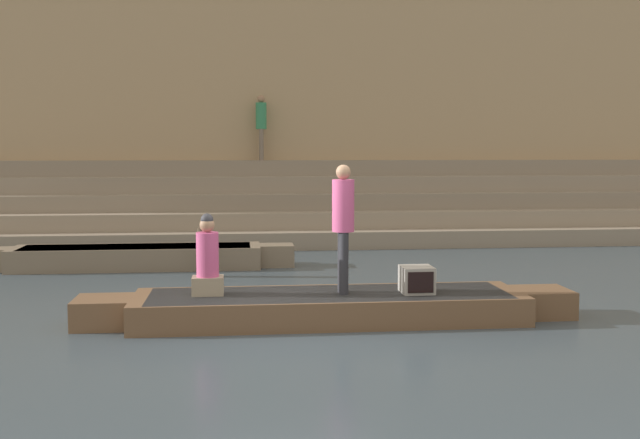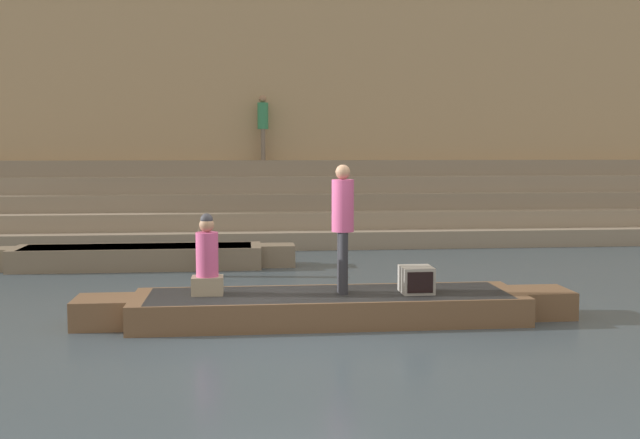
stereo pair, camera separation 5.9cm
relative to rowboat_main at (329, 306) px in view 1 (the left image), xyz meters
The scene contains 10 objects.
ground_plane 0.80m from the rowboat_main, 137.47° to the right, with size 120.00×120.00×0.00m, color #3D4C56.
ghat_steps 9.04m from the rowboat_main, 93.62° to the left, with size 36.00×2.92×2.05m.
back_wall 11.16m from the rowboat_main, 93.05° to the left, with size 34.20×1.28×6.89m.
rowboat_main is the anchor object (origin of this frame).
person_standing 1.21m from the rowboat_main, ahead, with size 0.30×0.30×1.75m.
person_rowing 1.76m from the rowboat_main, behind, with size 0.42×0.33×1.10m.
tv_set 1.25m from the rowboat_main, ahead, with size 0.43×0.46×0.36m.
moored_boat_shore 5.90m from the rowboat_main, 123.20° to the left, with size 6.18×1.09×0.44m.
mooring_post 4.25m from the rowboat_main, 116.40° to the left, with size 0.19×0.19×0.90m, color #473828.
person_on_steps 10.21m from the rowboat_main, 93.66° to the left, with size 0.28×0.28×1.70m.
Camera 1 is at (-0.63, -9.46, 2.33)m, focal length 42.00 mm.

